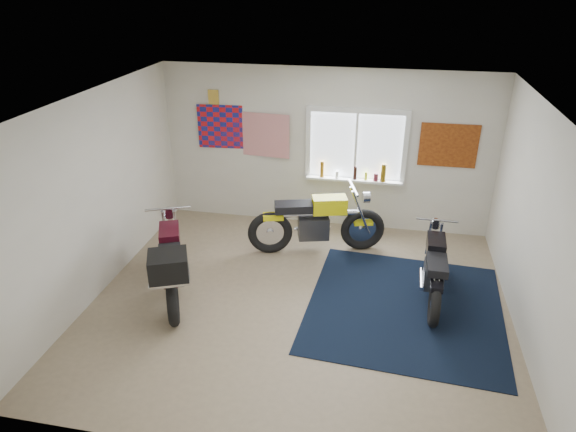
% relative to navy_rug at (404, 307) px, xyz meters
% --- Properties ---
extents(ground, '(5.50, 5.50, 0.00)m').
position_rel_navy_rug_xyz_m(ground, '(-1.40, -0.17, -0.01)').
color(ground, '#9E896B').
rests_on(ground, ground).
extents(room_shell, '(5.50, 5.50, 5.50)m').
position_rel_navy_rug_xyz_m(room_shell, '(-1.40, -0.17, 1.63)').
color(room_shell, white).
rests_on(room_shell, ground).
extents(navy_rug, '(2.67, 2.76, 0.01)m').
position_rel_navy_rug_xyz_m(navy_rug, '(0.00, 0.00, 0.00)').
color(navy_rug, black).
rests_on(navy_rug, ground).
extents(window_assembly, '(1.66, 0.17, 1.26)m').
position_rel_navy_rug_xyz_m(window_assembly, '(-0.90, 2.30, 1.36)').
color(window_assembly, white).
rests_on(window_assembly, room_shell).
extents(oil_bottles, '(1.10, 0.09, 0.30)m').
position_rel_navy_rug_xyz_m(oil_bottles, '(-0.79, 2.23, 1.01)').
color(oil_bottles, '#955F15').
rests_on(oil_bottles, window_assembly).
extents(flag_display, '(1.60, 0.10, 1.17)m').
position_rel_navy_rug_xyz_m(flag_display, '(-3.30, 2.31, 2.14)').
color(flag_display, red).
rests_on(flag_display, room_shell).
extents(triumph_poster, '(0.90, 0.03, 0.70)m').
position_rel_navy_rug_xyz_m(triumph_poster, '(0.55, 2.31, 1.54)').
color(triumph_poster, '#A54C14').
rests_on(triumph_poster, room_shell).
extents(yellow_triumph, '(2.12, 0.82, 1.09)m').
position_rel_navy_rug_xyz_m(yellow_triumph, '(-1.39, 1.30, 0.47)').
color(yellow_triumph, black).
rests_on(yellow_triumph, ground).
extents(black_chrome_bike, '(0.57, 1.85, 0.95)m').
position_rel_navy_rug_xyz_m(black_chrome_bike, '(0.35, 0.35, 0.41)').
color(black_chrome_bike, black).
rests_on(black_chrome_bike, navy_rug).
extents(maroon_tourer, '(1.11, 2.02, 1.06)m').
position_rel_navy_rug_xyz_m(maroon_tourer, '(-3.08, -0.38, 0.54)').
color(maroon_tourer, black).
rests_on(maroon_tourer, ground).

